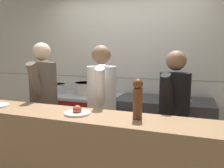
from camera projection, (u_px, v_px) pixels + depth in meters
wall_back_tiled at (127, 69)px, 3.60m from camera, size 8.00×0.06×2.60m
oven_range at (83, 122)px, 3.55m from camera, size 1.21×0.71×0.90m
prep_counter at (164, 131)px, 3.12m from camera, size 1.30×0.65×0.91m
pass_counter at (81, 166)px, 2.06m from camera, size 3.15×0.45×1.01m
stock_pot at (58, 88)px, 3.58m from camera, size 0.25×0.25×0.16m
sauce_pot at (85, 88)px, 3.50m from camera, size 0.35×0.35×0.19m
braising_pot at (104, 91)px, 3.33m from camera, size 0.36×0.36×0.16m
mixing_bowl_steel at (184, 98)px, 2.99m from camera, size 0.22×0.22×0.08m
plated_dish_appetiser at (77, 112)px, 1.98m from camera, size 0.24×0.24×0.08m
pepper_mill at (138, 98)px, 1.81m from camera, size 0.09×0.09×0.34m
chef_head_cook at (44, 102)px, 2.81m from camera, size 0.42×0.74×1.69m
chef_sous at (102, 109)px, 2.54m from camera, size 0.43×0.71×1.65m
chef_line at (174, 116)px, 2.35m from camera, size 0.39×0.69×1.59m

